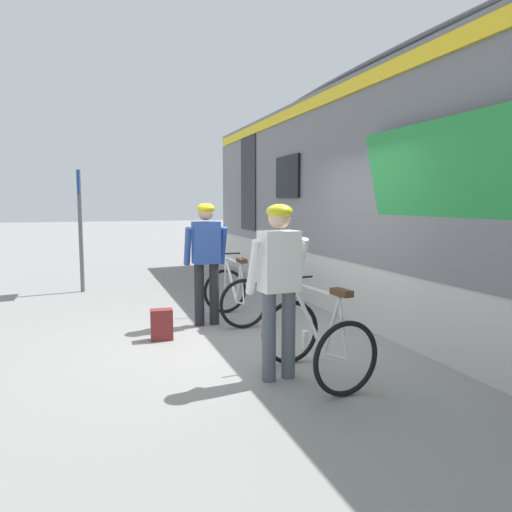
{
  "coord_description": "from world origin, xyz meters",
  "views": [
    {
      "loc": [
        -1.96,
        -5.91,
        1.79
      ],
      "look_at": [
        0.15,
        0.32,
        1.05
      ],
      "focal_mm": 34.28,
      "sensor_mm": 36.0,
      "label": 1
    }
  ],
  "objects_px": {
    "train_car": "(471,189)",
    "water_bottle_near_the_bikes": "(305,340)",
    "bicycle_far_white": "(234,294)",
    "bicycle_near_silver": "(316,340)",
    "platform_sign_post": "(80,210)",
    "cyclist_near_in_white": "(279,276)",
    "cyclist_far_in_blue": "(206,253)",
    "backpack_on_platform": "(162,325)"
  },
  "relations": [
    {
      "from": "train_car",
      "to": "water_bottle_near_the_bikes",
      "type": "relative_size",
      "value": 70.22
    },
    {
      "from": "bicycle_far_white",
      "to": "bicycle_near_silver",
      "type": "bearing_deg",
      "value": -87.67
    },
    {
      "from": "train_car",
      "to": "bicycle_far_white",
      "type": "bearing_deg",
      "value": 156.72
    },
    {
      "from": "bicycle_near_silver",
      "to": "water_bottle_near_the_bikes",
      "type": "relative_size",
      "value": 5.04
    },
    {
      "from": "platform_sign_post",
      "to": "cyclist_near_in_white",
      "type": "bearing_deg",
      "value": -71.25
    },
    {
      "from": "cyclist_far_in_blue",
      "to": "bicycle_far_white",
      "type": "distance_m",
      "value": 0.8
    },
    {
      "from": "bicycle_near_silver",
      "to": "backpack_on_platform",
      "type": "xyz_separation_m",
      "value": [
        -1.28,
        1.91,
        -0.2
      ]
    },
    {
      "from": "water_bottle_near_the_bikes",
      "to": "cyclist_far_in_blue",
      "type": "bearing_deg",
      "value": 119.31
    },
    {
      "from": "backpack_on_platform",
      "to": "platform_sign_post",
      "type": "xyz_separation_m",
      "value": [
        -1.02,
        3.94,
        1.42
      ]
    },
    {
      "from": "bicycle_far_white",
      "to": "water_bottle_near_the_bikes",
      "type": "distance_m",
      "value": 1.75
    },
    {
      "from": "cyclist_far_in_blue",
      "to": "platform_sign_post",
      "type": "xyz_separation_m",
      "value": [
        -1.75,
        3.37,
        0.57
      ]
    },
    {
      "from": "backpack_on_platform",
      "to": "bicycle_far_white",
      "type": "bearing_deg",
      "value": 35.0
    },
    {
      "from": "cyclist_near_in_white",
      "to": "bicycle_far_white",
      "type": "distance_m",
      "value": 2.6
    },
    {
      "from": "bicycle_near_silver",
      "to": "bicycle_far_white",
      "type": "bearing_deg",
      "value": 92.33
    },
    {
      "from": "water_bottle_near_the_bikes",
      "to": "bicycle_far_white",
      "type": "bearing_deg",
      "value": 103.88
    },
    {
      "from": "cyclist_far_in_blue",
      "to": "bicycle_near_silver",
      "type": "relative_size",
      "value": 1.53
    },
    {
      "from": "cyclist_far_in_blue",
      "to": "platform_sign_post",
      "type": "distance_m",
      "value": 3.84
    },
    {
      "from": "backpack_on_platform",
      "to": "platform_sign_post",
      "type": "relative_size",
      "value": 0.17
    },
    {
      "from": "cyclist_near_in_white",
      "to": "backpack_on_platform",
      "type": "height_order",
      "value": "cyclist_near_in_white"
    },
    {
      "from": "train_car",
      "to": "bicycle_near_silver",
      "type": "height_order",
      "value": "train_car"
    },
    {
      "from": "cyclist_far_in_blue",
      "to": "bicycle_near_silver",
      "type": "bearing_deg",
      "value": -77.37
    },
    {
      "from": "cyclist_far_in_blue",
      "to": "bicycle_far_white",
      "type": "bearing_deg",
      "value": 16.96
    },
    {
      "from": "bicycle_near_silver",
      "to": "platform_sign_post",
      "type": "height_order",
      "value": "platform_sign_post"
    },
    {
      "from": "platform_sign_post",
      "to": "bicycle_near_silver",
      "type": "bearing_deg",
      "value": -68.46
    },
    {
      "from": "cyclist_far_in_blue",
      "to": "platform_sign_post",
      "type": "bearing_deg",
      "value": 117.49
    },
    {
      "from": "bicycle_far_white",
      "to": "backpack_on_platform",
      "type": "bearing_deg",
      "value": -149.06
    },
    {
      "from": "cyclist_near_in_white",
      "to": "water_bottle_near_the_bikes",
      "type": "xyz_separation_m",
      "value": [
        0.67,
        0.83,
        -0.94
      ]
    },
    {
      "from": "cyclist_far_in_blue",
      "to": "backpack_on_platform",
      "type": "relative_size",
      "value": 4.4
    },
    {
      "from": "bicycle_near_silver",
      "to": "water_bottle_near_the_bikes",
      "type": "height_order",
      "value": "bicycle_near_silver"
    },
    {
      "from": "bicycle_far_white",
      "to": "platform_sign_post",
      "type": "xyz_separation_m",
      "value": [
        -2.2,
        3.23,
        1.22
      ]
    },
    {
      "from": "water_bottle_near_the_bikes",
      "to": "platform_sign_post",
      "type": "relative_size",
      "value": 0.1
    },
    {
      "from": "train_car",
      "to": "backpack_on_platform",
      "type": "bearing_deg",
      "value": 171.64
    },
    {
      "from": "bicycle_near_silver",
      "to": "backpack_on_platform",
      "type": "distance_m",
      "value": 2.31
    },
    {
      "from": "cyclist_near_in_white",
      "to": "platform_sign_post",
      "type": "bearing_deg",
      "value": 108.75
    },
    {
      "from": "backpack_on_platform",
      "to": "platform_sign_post",
      "type": "distance_m",
      "value": 4.31
    },
    {
      "from": "cyclist_far_in_blue",
      "to": "cyclist_near_in_white",
      "type": "bearing_deg",
      "value": -85.31
    },
    {
      "from": "bicycle_far_white",
      "to": "water_bottle_near_the_bikes",
      "type": "xyz_separation_m",
      "value": [
        0.41,
        -1.67,
        -0.29
      ]
    },
    {
      "from": "water_bottle_near_the_bikes",
      "to": "cyclist_near_in_white",
      "type": "bearing_deg",
      "value": -128.91
    },
    {
      "from": "cyclist_far_in_blue",
      "to": "water_bottle_near_the_bikes",
      "type": "bearing_deg",
      "value": -60.69
    },
    {
      "from": "cyclist_near_in_white",
      "to": "water_bottle_near_the_bikes",
      "type": "bearing_deg",
      "value": 51.09
    },
    {
      "from": "bicycle_far_white",
      "to": "cyclist_near_in_white",
      "type": "bearing_deg",
      "value": -95.82
    },
    {
      "from": "bicycle_near_silver",
      "to": "bicycle_far_white",
      "type": "relative_size",
      "value": 1.07
    }
  ]
}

